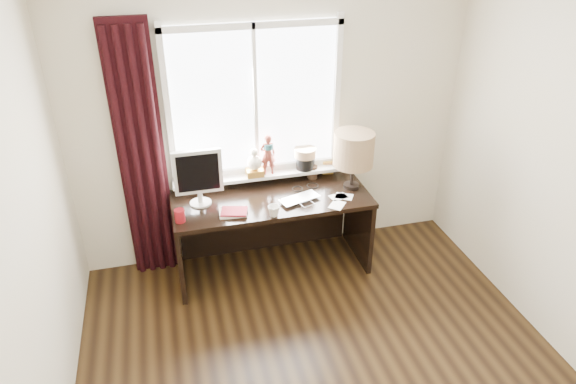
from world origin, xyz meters
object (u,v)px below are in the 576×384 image
object	(u,v)px
laptop	(300,199)
table_lamp	(354,150)
red_cup	(180,216)
desk	(269,216)
mug	(274,211)
monitor	(198,174)

from	to	relation	value
laptop	table_lamp	world-z (taller)	table_lamp
laptop	red_cup	world-z (taller)	red_cup
red_cup	desk	size ratio (longest dim) A/B	0.06
mug	monitor	size ratio (longest dim) A/B	0.20
red_cup	monitor	bearing A→B (deg)	52.18
laptop	red_cup	distance (m)	1.01
laptop	mug	distance (m)	0.33
table_lamp	red_cup	bearing A→B (deg)	-172.57
table_lamp	desk	bearing A→B (deg)	172.55
mug	laptop	bearing A→B (deg)	34.93
laptop	monitor	xyz separation A→B (m)	(-0.82, 0.16, 0.26)
laptop	mug	xyz separation A→B (m)	(-0.27, -0.19, 0.03)
desk	laptop	bearing A→B (deg)	-43.14
mug	desk	size ratio (longest dim) A/B	0.06
red_cup	monitor	distance (m)	0.38
mug	monitor	xyz separation A→B (m)	(-0.55, 0.34, 0.23)
laptop	desk	xyz separation A→B (m)	(-0.22, 0.21, -0.26)
red_cup	monitor	size ratio (longest dim) A/B	0.22
monitor	red_cup	bearing A→B (deg)	-127.82
red_cup	monitor	world-z (taller)	monitor
laptop	monitor	distance (m)	0.88
red_cup	table_lamp	xyz separation A→B (m)	(1.52, 0.20, 0.31)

